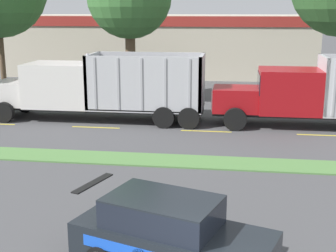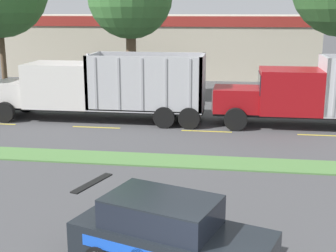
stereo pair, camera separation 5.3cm
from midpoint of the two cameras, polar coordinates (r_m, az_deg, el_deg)
name	(u,v)px [view 2 (the right image)]	position (r m, az deg, el deg)	size (l,w,h in m)	color
grass_verge	(212,163)	(17.66, 5.48, -4.46)	(120.00, 1.52, 0.06)	#517F42
centre_line_3	(96,127)	(23.18, -8.67, -0.16)	(2.40, 0.14, 0.01)	yellow
centre_line_4	(206,131)	(22.25, 4.78, -0.64)	(2.40, 0.14, 0.01)	yellow
centre_line_5	(324,135)	(22.61, 18.57, -1.09)	(2.40, 0.14, 0.01)	yellow
dump_truck_trail	(80,89)	(24.78, -10.56, 4.46)	(11.07, 2.85, 3.52)	black
dump_truck_far_right	(318,96)	(23.78, 17.90, 3.48)	(11.70, 2.78, 3.47)	black
rally_car	(169,234)	(10.39, 0.27, -13.03)	(4.66, 3.04, 1.72)	black
traffic_cone	(197,224)	(12.21, 3.63, -11.85)	(0.50, 0.50, 0.57)	black
store_building_backdrop	(166,43)	(44.36, -0.18, 10.06)	(26.20, 12.10, 5.16)	#BCB29E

